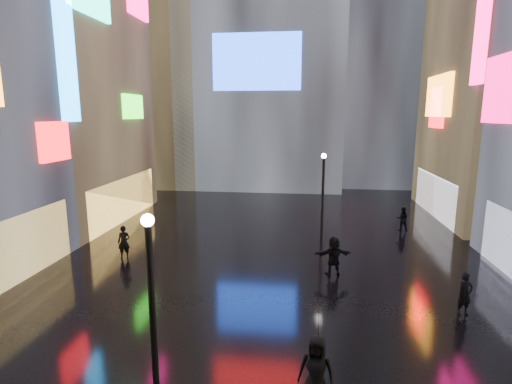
# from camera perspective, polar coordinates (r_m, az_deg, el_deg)

# --- Properties ---
(ground) EXTENTS (140.00, 140.00, 0.00)m
(ground) POSITION_cam_1_polar(r_m,az_deg,el_deg) (21.53, 2.62, -9.03)
(ground) COLOR black
(ground) RESTS_ON ground
(building_left_far) EXTENTS (10.28, 12.00, 22.00)m
(building_left_far) POSITION_cam_1_polar(r_m,az_deg,el_deg) (31.66, -27.78, 16.36)
(building_left_far) COLOR black
(building_left_far) RESTS_ON ground
(tower_flank_right) EXTENTS (12.00, 12.00, 34.00)m
(tower_flank_right) POSITION_cam_1_polar(r_m,az_deg,el_deg) (47.74, 17.20, 22.22)
(tower_flank_right) COLOR black
(tower_flank_right) RESTS_ON ground
(tower_flank_left) EXTENTS (10.00, 10.00, 26.00)m
(tower_flank_left) POSITION_cam_1_polar(r_m,az_deg,el_deg) (45.26, -13.77, 17.89)
(tower_flank_left) COLOR black
(tower_flank_left) RESTS_ON ground
(lamp_near) EXTENTS (0.30, 0.30, 5.20)m
(lamp_near) POSITION_cam_1_polar(r_m,az_deg,el_deg) (10.06, -14.61, -15.58)
(lamp_near) COLOR black
(lamp_near) RESTS_ON ground
(lamp_far) EXTENTS (0.30, 0.30, 5.20)m
(lamp_far) POSITION_cam_1_polar(r_m,az_deg,el_deg) (23.50, 9.52, 0.00)
(lamp_far) COLOR black
(lamp_far) RESTS_ON ground
(pedestrian_4) EXTENTS (1.04, 0.79, 1.90)m
(pedestrian_4) POSITION_cam_1_polar(r_m,az_deg,el_deg) (11.29, 8.61, -23.89)
(pedestrian_4) COLOR black
(pedestrian_4) RESTS_ON ground
(pedestrian_5) EXTENTS (1.79, 0.90, 1.85)m
(pedestrian_5) POSITION_cam_1_polar(r_m,az_deg,el_deg) (19.09, 11.04, -8.96)
(pedestrian_5) COLOR black
(pedestrian_5) RESTS_ON ground
(pedestrian_6) EXTENTS (0.69, 0.52, 1.73)m
(pedestrian_6) POSITION_cam_1_polar(r_m,az_deg,el_deg) (21.94, -18.34, -6.83)
(pedestrian_6) COLOR black
(pedestrian_6) RESTS_ON ground
(pedestrian_7) EXTENTS (0.81, 0.67, 1.54)m
(pedestrian_7) POSITION_cam_1_polar(r_m,az_deg,el_deg) (27.41, 20.19, -3.61)
(pedestrian_7) COLOR black
(pedestrian_7) RESTS_ON ground
(umbrella_2) EXTENTS (1.26, 1.26, 0.84)m
(umbrella_2) POSITION_cam_1_polar(r_m,az_deg,el_deg) (10.57, 8.83, -17.79)
(umbrella_2) COLOR black
(umbrella_2) RESTS_ON pedestrian_4
(pedestrian_8) EXTENTS (0.70, 0.57, 1.65)m
(pedestrian_8) POSITION_cam_1_polar(r_m,az_deg,el_deg) (17.16, 27.69, -12.79)
(pedestrian_8) COLOR black
(pedestrian_8) RESTS_ON ground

